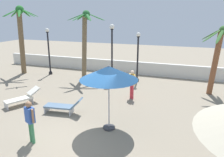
{
  "coord_description": "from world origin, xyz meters",
  "views": [
    {
      "loc": [
        3.76,
        -7.1,
        4.66
      ],
      "look_at": [
        0.0,
        3.46,
        1.4
      ],
      "focal_mm": 35.13,
      "sensor_mm": 36.0,
      "label": 1
    }
  ],
  "objects": [
    {
      "name": "boundary_wall",
      "position": [
        0.0,
        9.89,
        0.51
      ],
      "size": [
        25.2,
        0.3,
        1.03
      ],
      "primitive_type": "cube",
      "color": "silver",
      "rests_on": "ground_plane"
    },
    {
      "name": "guest_3",
      "position": [
        -1.54,
        -1.21,
        1.01
      ],
      "size": [
        0.52,
        0.37,
        1.67
      ],
      "color": "#3F8C59",
      "rests_on": "ground_plane"
    },
    {
      "name": "lounge_chair_0",
      "position": [
        -4.44,
        1.64,
        0.4
      ],
      "size": [
        1.35,
        1.9,
        0.83
      ],
      "color": "#B7B7BC",
      "rests_on": "ground_plane"
    },
    {
      "name": "lamp_post_1",
      "position": [
        0.35,
        7.87,
        1.91
      ],
      "size": [
        0.3,
        0.3,
        3.52
      ],
      "color": "black",
      "rests_on": "ground_plane"
    },
    {
      "name": "lounge_chair_2",
      "position": [
        -1.79,
        1.43,
        0.39
      ],
      "size": [
        1.95,
        0.8,
        0.84
      ],
      "color": "#B7B7BC",
      "rests_on": "ground_plane"
    },
    {
      "name": "palm_tree_1",
      "position": [
        -3.46,
        7.36,
        3.13
      ],
      "size": [
        2.69,
        2.66,
        4.99
      ],
      "color": "brown",
      "rests_on": "ground_plane"
    },
    {
      "name": "palm_tree_0",
      "position": [
        -8.91,
        7.06,
        3.31
      ],
      "size": [
        2.65,
        2.63,
        5.36
      ],
      "color": "brown",
      "rests_on": "ground_plane"
    },
    {
      "name": "guest_0",
      "position": [
        0.85,
        4.46,
        1.02
      ],
      "size": [
        0.44,
        0.42,
        1.68
      ],
      "color": "#D8333F",
      "rests_on": "ground_plane"
    },
    {
      "name": "lamp_post_0",
      "position": [
        -1.43,
        7.49,
        2.39
      ],
      "size": [
        0.34,
        0.34,
        4.06
      ],
      "color": "black",
      "rests_on": "ground_plane"
    },
    {
      "name": "palm_tree_2",
      "position": [
        5.34,
        6.87,
        2.62
      ],
      "size": [
        2.49,
        2.61,
        4.1
      ],
      "color": "brown",
      "rests_on": "ground_plane"
    },
    {
      "name": "ground_plane",
      "position": [
        0.0,
        0.0,
        0.0
      ],
      "size": [
        56.0,
        56.0,
        0.0
      ],
      "primitive_type": "plane",
      "color": "gray"
    },
    {
      "name": "patio_umbrella_0",
      "position": [
        0.83,
        0.77,
        2.44
      ],
      "size": [
        2.35,
        2.35,
        2.76
      ],
      "color": "#333338",
      "rests_on": "ground_plane"
    },
    {
      "name": "lamp_post_2",
      "position": [
        -6.78,
        7.52,
        2.01
      ],
      "size": [
        0.3,
        0.3,
        3.68
      ],
      "color": "black",
      "rests_on": "ground_plane"
    }
  ]
}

